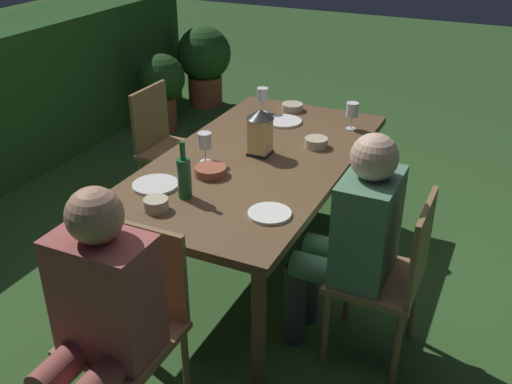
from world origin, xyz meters
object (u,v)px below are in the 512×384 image
at_px(chair_side_left_a, 391,273).
at_px(potted_plant_by_hedge, 162,85).
at_px(person_in_green, 353,235).
at_px(green_bottle_on_table, 184,177).
at_px(bowl_olives, 211,171).
at_px(wine_glass_b, 352,111).
at_px(plate_b, 270,214).
at_px(wine_glass_a, 263,96).
at_px(plate_c, 284,121).
at_px(potted_plant_corner, 204,61).
at_px(chair_head_near, 132,319).
at_px(bowl_dip, 292,107).
at_px(plate_a, 155,185).
at_px(bowl_salad, 156,204).
at_px(chair_side_right_b, 166,143).
at_px(wine_glass_c, 205,142).
at_px(lantern_centerpiece, 260,130).
at_px(person_in_rust, 97,318).
at_px(bowl_bread, 316,142).
at_px(dining_table, 256,166).

bearing_deg(chair_side_left_a, potted_plant_by_hedge, 51.31).
xyz_separation_m(person_in_green, green_bottle_on_table, (-0.14, 0.81, 0.19)).
bearing_deg(bowl_olives, wine_glass_b, -26.35).
height_order(wine_glass_b, plate_b, wine_glass_b).
xyz_separation_m(green_bottle_on_table, potted_plant_by_hedge, (2.25, 1.63, -0.39)).
relative_size(person_in_green, potted_plant_by_hedge, 1.59).
bearing_deg(wine_glass_b, wine_glass_a, 86.68).
bearing_deg(plate_c, potted_plant_corner, 41.31).
bearing_deg(chair_head_near, bowl_dip, 3.08).
bearing_deg(green_bottle_on_table, wine_glass_a, 7.22).
bearing_deg(chair_side_left_a, plate_c, 43.83).
relative_size(plate_a, potted_plant_by_hedge, 0.32).
bearing_deg(bowl_salad, green_bottle_on_table, -18.08).
relative_size(chair_side_right_b, bowl_olives, 5.19).
relative_size(wine_glass_c, bowl_salad, 1.45).
height_order(lantern_centerpiece, bowl_olives, lantern_centerpiece).
xyz_separation_m(plate_c, bowl_salad, (-1.31, 0.10, 0.02)).
relative_size(person_in_rust, bowl_dip, 8.04).
distance_m(bowl_salad, potted_plant_corner, 3.60).
height_order(person_in_rust, bowl_bread, person_in_rust).
height_order(chair_side_left_a, potted_plant_by_hedge, chair_side_left_a).
relative_size(green_bottle_on_table, potted_plant_corner, 0.35).
bearing_deg(bowl_bread, chair_side_right_b, 82.78).
bearing_deg(person_in_green, bowl_bread, 31.77).
distance_m(lantern_centerpiece, bowl_bread, 0.36).
relative_size(wine_glass_a, wine_glass_b, 1.00).
distance_m(plate_a, bowl_bread, 0.99).
xyz_separation_m(plate_a, potted_plant_corner, (3.02, 1.44, -0.26)).
distance_m(chair_head_near, plate_a, 0.78).
distance_m(chair_head_near, wine_glass_a, 1.94).
xyz_separation_m(lantern_centerpiece, plate_c, (0.52, 0.07, -0.14)).
relative_size(person_in_rust, wine_glass_c, 6.80).
relative_size(green_bottle_on_table, wine_glass_a, 1.72).
relative_size(person_in_rust, bowl_bread, 8.50).
distance_m(dining_table, chair_head_near, 1.22).
xyz_separation_m(lantern_centerpiece, potted_plant_corner, (2.43, 1.75, -0.40)).
bearing_deg(lantern_centerpiece, chair_side_right_b, 67.16).
bearing_deg(bowl_bread, lantern_centerpiece, 132.72).
bearing_deg(plate_a, chair_side_right_b, 31.01).
distance_m(person_in_green, lantern_centerpiece, 0.88).
xyz_separation_m(lantern_centerpiece, plate_a, (-0.59, 0.31, -0.14)).
bearing_deg(chair_head_near, chair_side_left_a, -48.99).
xyz_separation_m(person_in_rust, wine_glass_a, (2.09, 0.27, 0.20)).
relative_size(person_in_rust, wine_glass_b, 6.80).
xyz_separation_m(green_bottle_on_table, plate_b, (0.01, -0.44, -0.10)).
distance_m(dining_table, potted_plant_by_hedge, 2.44).
distance_m(lantern_centerpiece, potted_plant_corner, 3.02).
bearing_deg(potted_plant_by_hedge, lantern_centerpiece, -132.94).
distance_m(person_in_green, wine_glass_a, 1.49).
height_order(person_in_green, potted_plant_corner, person_in_green).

